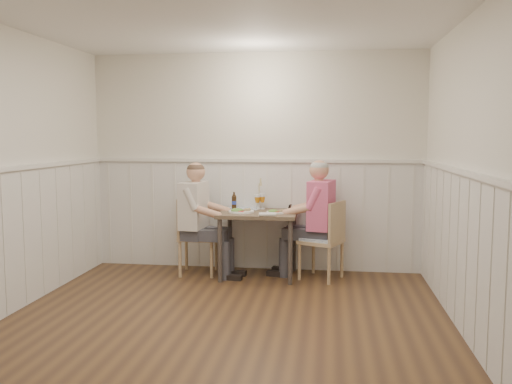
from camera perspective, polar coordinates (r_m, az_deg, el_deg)
ground_plane at (r=4.61m, az=-3.96°, el=-14.62°), size 4.50×4.50×0.00m
room_shell at (r=4.31m, az=-4.11°, el=4.61°), size 4.04×4.54×2.60m
wainscot at (r=5.07m, az=-2.45°, el=-4.60°), size 4.00×4.49×1.34m
dining_table at (r=6.19m, az=0.25°, el=-3.07°), size 0.88×0.70×0.75m
chair_right at (r=6.14m, az=7.35°, el=-4.74°), size 0.55×0.55×0.89m
chair_left at (r=6.38m, az=-6.59°, el=-4.26°), size 0.45×0.45×0.90m
man_in_pink at (r=6.19m, az=6.48°, el=-3.79°), size 0.69×0.50×1.37m
diner_cream at (r=6.28m, az=-6.19°, el=-3.76°), size 0.65×0.45×1.34m
plate_man at (r=6.10m, az=2.12°, el=-2.04°), size 0.23×0.23×0.06m
plate_diner at (r=6.13m, az=-1.70°, el=-1.96°), size 0.29×0.29×0.07m
beer_glass_a at (r=6.41m, az=0.67°, el=-0.74°), size 0.07×0.07×0.18m
beer_glass_b at (r=6.39m, az=0.14°, el=-0.78°), size 0.07×0.07×0.18m
beer_bottle at (r=6.40m, az=-2.32°, el=-1.01°), size 0.06×0.06×0.20m
rolled_napkin at (r=5.85m, az=1.21°, el=-2.37°), size 0.19×0.07×0.04m
grass_vase at (r=6.40m, az=0.23°, el=-0.26°), size 0.04×0.04×0.39m
gingham_mat at (r=6.44m, az=-1.43°, el=-1.75°), size 0.38×0.32×0.01m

